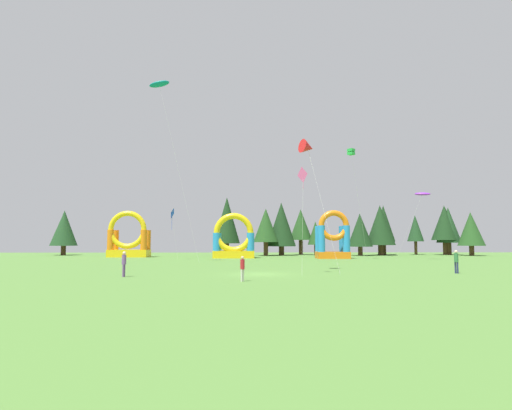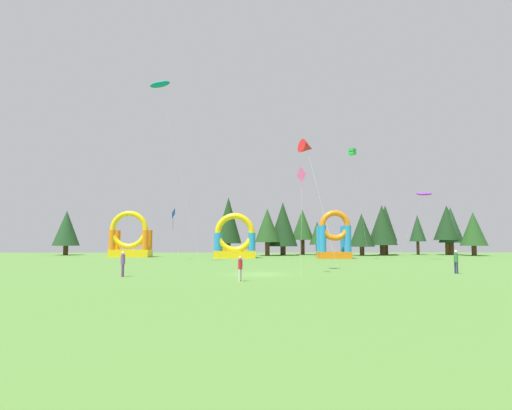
% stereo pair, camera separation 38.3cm
% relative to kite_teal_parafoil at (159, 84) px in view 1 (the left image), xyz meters
% --- Properties ---
extents(ground_plane, '(120.00, 120.00, 0.00)m').
position_rel_kite_teal_parafoil_xyz_m(ground_plane, '(11.49, -17.18, -21.35)').
color(ground_plane, '#548438').
extents(kite_teal_parafoil, '(6.32, 1.12, 22.02)m').
position_rel_kite_teal_parafoil_xyz_m(kite_teal_parafoil, '(0.00, 0.00, 0.00)').
color(kite_teal_parafoil, '#0C7F7A').
rests_on(kite_teal_parafoil, ground_plane).
extents(kite_green_box, '(3.24, 3.12, 15.16)m').
position_rel_kite_teal_parafoil_xyz_m(kite_green_box, '(24.87, 7.54, -6.64)').
color(kite_green_box, green).
rests_on(kite_green_box, ground_plane).
extents(kite_pink_diamond, '(0.71, 1.70, 8.26)m').
position_rel_kite_teal_parafoil_xyz_m(kite_pink_diamond, '(15.09, -17.10, -13.60)').
color(kite_pink_diamond, '#EA599E').
rests_on(kite_pink_diamond, ground_plane).
extents(kite_red_delta, '(2.75, 4.84, 11.47)m').
position_rel_kite_teal_parafoil_xyz_m(kite_red_delta, '(15.87, -13.83, -10.59)').
color(kite_red_delta, red).
rests_on(kite_red_delta, ground_plane).
extents(kite_purple_parafoil, '(4.48, 2.17, 9.19)m').
position_rel_kite_teal_parafoil_xyz_m(kite_purple_parafoil, '(34.31, 6.84, -12.48)').
color(kite_purple_parafoil, purple).
rests_on(kite_purple_parafoil, ground_plane).
extents(kite_blue_diamond, '(1.13, 1.17, 6.83)m').
position_rel_kite_teal_parafoil_xyz_m(kite_blue_diamond, '(0.20, 8.59, -15.10)').
color(kite_blue_diamond, blue).
rests_on(kite_blue_diamond, ground_plane).
extents(person_far_side, '(0.39, 0.39, 1.62)m').
position_rel_kite_teal_parafoil_xyz_m(person_far_side, '(10.29, -23.20, -20.39)').
color(person_far_side, silver).
rests_on(person_far_side, ground_plane).
extents(person_midfield, '(0.37, 0.37, 1.83)m').
position_rel_kite_teal_parafoil_xyz_m(person_midfield, '(1.66, -19.48, -20.26)').
color(person_midfield, '#724C8C').
rests_on(person_midfield, ground_plane).
extents(person_near_camera, '(0.44, 0.44, 1.85)m').
position_rel_kite_teal_parafoil_xyz_m(person_near_camera, '(27.30, -16.74, -20.25)').
color(person_near_camera, navy).
rests_on(person_near_camera, ground_plane).
extents(inflatable_yellow_castle, '(4.59, 3.62, 6.92)m').
position_rel_kite_teal_parafoil_xyz_m(inflatable_yellow_castle, '(22.98, 11.66, -18.68)').
color(inflatable_yellow_castle, orange).
rests_on(inflatable_yellow_castle, ground_plane).
extents(inflatable_blue_arch, '(6.11, 3.59, 7.19)m').
position_rel_kite_teal_parafoil_xyz_m(inflatable_blue_arch, '(-7.92, 17.36, -18.81)').
color(inflatable_blue_arch, yellow).
rests_on(inflatable_blue_arch, ground_plane).
extents(inflatable_orange_dome, '(6.07, 3.92, 6.63)m').
position_rel_kite_teal_parafoil_xyz_m(inflatable_orange_dome, '(8.61, 13.56, -19.07)').
color(inflatable_orange_dome, yellow).
rests_on(inflatable_orange_dome, ground_plane).
extents(tree_row_0, '(4.64, 4.64, 7.89)m').
position_rel_kite_teal_parafoil_xyz_m(tree_row_0, '(-21.82, 26.76, -16.60)').
color(tree_row_0, '#4C331E').
rests_on(tree_row_0, ground_plane).
extents(tree_row_1, '(4.56, 4.56, 10.08)m').
position_rel_kite_teal_parafoil_xyz_m(tree_row_1, '(7.08, 24.42, -15.31)').
color(tree_row_1, '#4C331E').
rests_on(tree_row_1, ground_plane).
extents(tree_row_2, '(4.27, 4.27, 8.07)m').
position_rel_kite_teal_parafoil_xyz_m(tree_row_2, '(13.79, 23.31, -16.21)').
color(tree_row_2, '#4C331E').
rests_on(tree_row_2, ground_plane).
extents(tree_row_3, '(5.10, 5.10, 9.26)m').
position_rel_kite_teal_parafoil_xyz_m(tree_row_3, '(16.61, 25.20, -15.96)').
color(tree_row_3, '#4C331E').
rests_on(tree_row_3, ground_plane).
extents(tree_row_4, '(4.16, 4.16, 8.26)m').
position_rel_kite_teal_parafoil_xyz_m(tree_row_4, '(20.39, 28.29, -15.94)').
color(tree_row_4, '#4C331E').
rests_on(tree_row_4, ground_plane).
extents(tree_row_5, '(2.80, 2.80, 6.01)m').
position_rel_kite_teal_parafoil_xyz_m(tree_row_5, '(22.86, 26.86, -17.47)').
color(tree_row_5, '#4C331E').
rests_on(tree_row_5, ground_plane).
extents(tree_row_6, '(4.31, 4.31, 7.24)m').
position_rel_kite_teal_parafoil_xyz_m(tree_row_6, '(30.08, 23.75, -16.99)').
color(tree_row_6, '#4C331E').
rests_on(tree_row_6, ground_plane).
extents(tree_row_7, '(5.12, 5.12, 8.81)m').
position_rel_kite_teal_parafoil_xyz_m(tree_row_7, '(34.01, 25.00, -16.08)').
color(tree_row_7, '#4C331E').
rests_on(tree_row_7, ground_plane).
extents(tree_row_8, '(4.03, 4.03, 9.02)m').
position_rel_kite_teal_parafoil_xyz_m(tree_row_8, '(35.53, 27.99, -15.69)').
color(tree_row_8, '#4C331E').
rests_on(tree_row_8, ground_plane).
extents(tree_row_9, '(2.95, 2.95, 7.26)m').
position_rel_kite_teal_parafoil_xyz_m(tree_row_9, '(41.48, 28.29, -16.57)').
color(tree_row_9, '#4C331E').
rests_on(tree_row_9, ground_plane).
extents(tree_row_10, '(4.81, 4.81, 8.99)m').
position_rel_kite_teal_parafoil_xyz_m(tree_row_10, '(46.55, 27.42, -15.59)').
color(tree_row_10, '#4C331E').
rests_on(tree_row_10, ground_plane).
extents(tree_row_11, '(4.30, 4.30, 8.61)m').
position_rel_kite_teal_parafoil_xyz_m(tree_row_11, '(47.15, 27.23, -16.00)').
color(tree_row_11, '#4C331E').
rests_on(tree_row_11, ground_plane).
extents(tree_row_12, '(4.47, 4.47, 7.48)m').
position_rel_kite_teal_parafoil_xyz_m(tree_row_12, '(49.12, 23.11, -16.80)').
color(tree_row_12, '#4C331E').
rests_on(tree_row_12, ground_plane).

